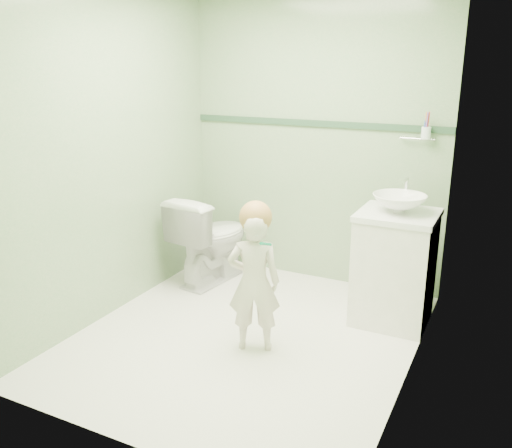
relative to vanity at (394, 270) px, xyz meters
The scene contains 12 objects.
ground 1.16m from the vanity, 140.19° to the right, with size 2.50×2.50×0.00m, color white.
room_shell 1.35m from the vanity, 140.19° to the right, with size 2.50×2.54×2.40m.
trim_stripe 1.38m from the vanity, 147.36° to the left, with size 2.20×0.02×0.05m, color #2C4D35.
vanity is the anchor object (origin of this frame).
counter 0.41m from the vanity, ahead, with size 0.54×0.52×0.04m, color white.
basin 0.49m from the vanity, ahead, with size 0.37×0.37×0.13m, color white.
faucet 0.60m from the vanity, 90.00° to the left, with size 0.03×0.13×0.18m.
cup_holder 1.05m from the vanity, 83.75° to the left, with size 0.26×0.07×0.21m.
toilet 1.58m from the vanity, behind, with size 0.43×0.75×0.77m, color white.
toddler 1.09m from the vanity, 131.99° to the right, with size 0.34×0.23×0.94m, color silver.
hair_cap 1.18m from the vanity, 132.89° to the right, with size 0.21×0.21×0.21m, color #B37F44.
teal_toothbrush 1.15m from the vanity, 124.34° to the right, with size 0.10×0.14×0.08m.
Camera 1 is at (1.57, -3.01, 1.85)m, focal length 38.08 mm.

